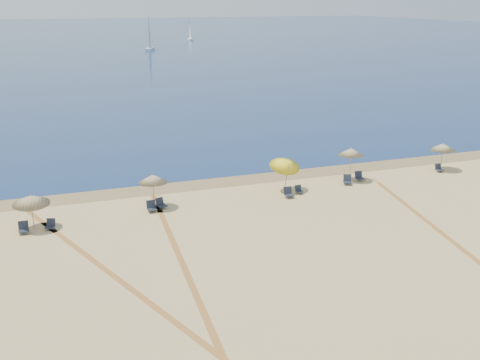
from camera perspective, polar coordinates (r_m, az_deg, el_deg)
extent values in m
plane|color=tan|center=(25.26, 16.01, -15.88)|extent=(160.00, 160.00, 0.00)
plane|color=#0C2151|center=(242.51, -16.94, 13.57)|extent=(500.00, 500.00, 0.00)
plane|color=olive|center=(44.93, -1.71, -0.13)|extent=(500.00, 500.00, 0.00)
cylinder|color=gray|center=(37.69, -19.87, -3.12)|extent=(0.05, 0.23, 2.03)
cone|color=beige|center=(37.49, -20.01, -1.84)|extent=(2.25, 2.29, 0.75)
sphere|color=gray|center=(37.39, -20.06, -1.41)|extent=(0.08, 0.08, 0.08)
cylinder|color=gray|center=(39.49, -8.56, -1.17)|extent=(0.05, 0.05, 2.20)
cone|color=beige|center=(39.20, -8.62, 0.14)|extent=(1.94, 1.94, 0.55)
sphere|color=gray|center=(39.11, -8.64, 0.56)|extent=(0.08, 0.08, 0.08)
cylinder|color=gray|center=(42.28, 4.65, 0.27)|extent=(0.05, 0.83, 2.26)
cone|color=yellow|center=(42.30, 4.49, 1.67)|extent=(2.26, 2.32, 1.27)
sphere|color=gray|center=(42.22, 4.50, 2.06)|extent=(0.08, 0.08, 0.08)
cylinder|color=gray|center=(45.75, 10.87, 1.47)|extent=(0.05, 0.05, 2.44)
cone|color=beige|center=(45.47, 10.95, 2.77)|extent=(1.97, 1.97, 0.55)
sphere|color=gray|center=(45.40, 10.97, 3.14)|extent=(0.08, 0.08, 0.08)
cylinder|color=gray|center=(50.60, 19.35, 2.13)|extent=(0.05, 0.05, 2.10)
cone|color=beige|center=(50.39, 19.46, 3.12)|extent=(2.07, 2.07, 0.55)
sphere|color=gray|center=(50.32, 19.49, 3.45)|extent=(0.08, 0.08, 0.08)
cube|color=black|center=(37.35, -20.63, -4.73)|extent=(0.60, 0.60, 0.05)
cube|color=black|center=(37.53, -20.67, -4.21)|extent=(0.59, 0.22, 0.53)
cylinder|color=#A5A5AD|center=(37.20, -20.98, -5.03)|extent=(0.03, 0.03, 0.19)
cylinder|color=#A5A5AD|center=(37.18, -20.25, -4.95)|extent=(0.03, 0.03, 0.19)
cube|color=black|center=(37.45, -18.31, -4.46)|extent=(0.68, 0.68, 0.05)
cube|color=black|center=(37.60, -18.22, -3.98)|extent=(0.57, 0.36, 0.48)
cylinder|color=#A5A5AD|center=(37.36, -18.60, -4.68)|extent=(0.02, 0.02, 0.18)
cylinder|color=#A5A5AD|center=(37.23, -17.97, -4.70)|extent=(0.02, 0.02, 0.18)
cube|color=black|center=(38.90, -8.70, -2.88)|extent=(0.62, 0.62, 0.06)
cube|color=black|center=(39.08, -8.81, -2.37)|extent=(0.61, 0.24, 0.54)
cylinder|color=#A5A5AD|center=(38.69, -8.98, -3.17)|extent=(0.03, 0.03, 0.20)
cylinder|color=#A5A5AD|center=(38.78, -8.28, -3.08)|extent=(0.03, 0.03, 0.20)
cube|color=black|center=(39.44, -7.71, -2.55)|extent=(0.77, 0.77, 0.05)
cube|color=black|center=(39.58, -7.97, -2.10)|extent=(0.62, 0.43, 0.52)
cylinder|color=#A5A5AD|center=(39.16, -7.92, -2.86)|extent=(0.03, 0.03, 0.19)
cylinder|color=#A5A5AD|center=(39.41, -7.37, -2.71)|extent=(0.03, 0.03, 0.19)
cube|color=black|center=(41.32, 4.90, -1.50)|extent=(0.62, 0.62, 0.06)
cube|color=black|center=(41.50, 4.75, -1.03)|extent=(0.61, 0.24, 0.54)
cylinder|color=#A5A5AD|center=(41.08, 4.71, -1.76)|extent=(0.03, 0.03, 0.20)
cylinder|color=#A5A5AD|center=(41.26, 5.33, -1.69)|extent=(0.03, 0.03, 0.20)
cube|color=black|center=(42.24, 5.93, -1.16)|extent=(0.53, 0.53, 0.04)
cube|color=black|center=(42.37, 5.77, -0.79)|extent=(0.51, 0.22, 0.44)
cylinder|color=#A5A5AD|center=(42.02, 5.79, -1.37)|extent=(0.02, 0.02, 0.16)
cylinder|color=#A5A5AD|center=(42.21, 6.26, -1.30)|extent=(0.02, 0.02, 0.16)
cube|color=black|center=(44.81, 10.59, -0.22)|extent=(0.81, 0.81, 0.06)
cube|color=black|center=(45.02, 10.58, 0.22)|extent=(0.65, 0.46, 0.54)
cylinder|color=#A5A5AD|center=(44.64, 10.42, -0.41)|extent=(0.03, 0.03, 0.20)
cylinder|color=#A5A5AD|center=(44.68, 11.04, -0.43)|extent=(0.03, 0.03, 0.20)
cube|color=black|center=(45.95, 11.79, 0.15)|extent=(0.63, 0.63, 0.05)
cube|color=black|center=(46.12, 11.65, 0.55)|extent=(0.60, 0.26, 0.53)
cylinder|color=#A5A5AD|center=(45.70, 11.66, -0.07)|extent=(0.03, 0.03, 0.19)
cylinder|color=#A5A5AD|center=(45.91, 12.18, -0.02)|extent=(0.03, 0.03, 0.19)
cube|color=black|center=(50.05, 19.17, 0.94)|extent=(0.54, 0.54, 0.05)
cube|color=black|center=(50.18, 19.01, 1.28)|extent=(0.54, 0.20, 0.48)
cylinder|color=#A5A5AD|center=(49.79, 19.10, 0.76)|extent=(0.02, 0.02, 0.18)
cylinder|color=#A5A5AD|center=(50.06, 19.49, 0.81)|extent=(0.02, 0.02, 0.18)
cube|color=white|center=(205.00, -4.94, 13.73)|extent=(1.51, 4.98, 0.54)
cylinder|color=gray|center=(204.80, -4.97, 14.70)|extent=(0.11, 0.11, 7.16)
cube|color=white|center=(165.29, -8.90, 12.71)|extent=(3.69, 6.26, 0.67)
cylinder|color=gray|center=(165.00, -8.97, 14.21)|extent=(0.13, 0.13, 8.90)
plane|color=tan|center=(30.82, -5.47, -8.79)|extent=(29.72, 29.72, 0.00)
plane|color=tan|center=(31.80, -5.84, -7.94)|extent=(29.72, 29.72, 0.00)
plane|color=tan|center=(34.32, 22.22, -7.25)|extent=(32.69, 32.69, 0.00)
plane|color=tan|center=(35.18, 21.31, -6.54)|extent=(32.69, 32.69, 0.00)
plane|color=tan|center=(29.44, -10.96, -10.39)|extent=(35.81, 35.81, 0.00)
plane|color=tan|center=(30.31, -11.98, -9.60)|extent=(35.81, 35.81, 0.00)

